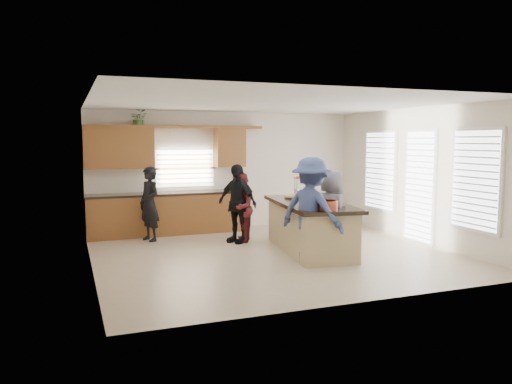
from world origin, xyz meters
name	(u,v)px	position (x,y,z in m)	size (l,w,h in m)	color
floor	(274,254)	(0.00, 0.00, 0.00)	(6.50, 6.50, 0.00)	beige
room_shell	(274,153)	(0.00, 0.00, 1.90)	(6.52, 6.02, 2.81)	silver
back_cabinetry	(168,194)	(-1.47, 2.73, 0.91)	(4.08, 0.66, 2.46)	brown
right_wall_glazing	(421,179)	(3.22, -0.13, 1.34)	(0.06, 4.00, 2.25)	white
island	(310,228)	(0.75, -0.01, 0.45)	(1.51, 2.83, 0.95)	tan
platter_front	(319,204)	(0.66, -0.53, 0.98)	(0.49, 0.49, 0.20)	black
platter_mid	(312,199)	(0.94, 0.27, 0.98)	(0.38, 0.38, 0.15)	black
platter_back	(293,197)	(0.70, 0.68, 0.98)	(0.34, 0.34, 0.14)	black
salad_bowl	(328,205)	(0.56, -1.04, 1.04)	(0.34, 0.34, 0.16)	#CE4625
clear_cup	(338,205)	(0.85, -0.88, 1.00)	(0.07, 0.07, 0.09)	white
plate_stack	(293,196)	(0.80, 0.89, 0.97)	(0.20, 0.20, 0.04)	#B58BCA
flower_vase	(296,185)	(1.00, 1.13, 1.18)	(0.14, 0.14, 0.41)	silver
potted_plant	(139,119)	(-2.05, 2.82, 2.60)	(0.36, 0.31, 0.40)	#3B6729
woman_left_back	(150,204)	(-1.98, 2.08, 0.79)	(0.58, 0.38, 1.58)	black
woman_left_mid	(240,208)	(-0.24, 1.25, 0.73)	(0.71, 0.55, 1.46)	maroon
woman_left_front	(237,203)	(-0.30, 1.26, 0.82)	(0.96, 0.40, 1.64)	black
woman_right_back	(311,211)	(0.31, -0.91, 0.92)	(1.19, 0.69, 1.85)	#3D4E86
woman_right_front	(331,213)	(0.88, -0.58, 0.80)	(0.79, 0.51, 1.61)	slate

